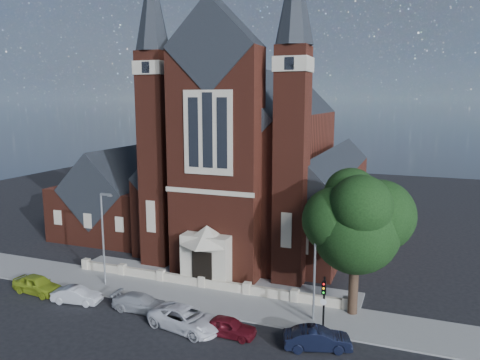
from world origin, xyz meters
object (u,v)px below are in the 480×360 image
object	(u,v)px
car_silver_b	(141,303)
car_navy	(317,339)
street_lamp_left	(104,234)
traffic_signal	(324,297)
parish_hall	(121,200)
street_lamp_right	(316,260)
street_tree	(357,225)
car_lime_van	(37,284)
car_dark_red	(229,327)
car_white_suv	(186,319)
church	(264,166)
car_silver_a	(77,295)

from	to	relation	value
car_silver_b	car_navy	distance (m)	13.56
street_lamp_left	traffic_signal	distance (m)	19.08
street_lamp_left	traffic_signal	bearing A→B (deg)	-4.76
parish_hall	street_lamp_right	xyz separation A→B (m)	(26.09, -14.00, 0.59)
street_tree	traffic_signal	bearing A→B (deg)	-115.95
car_lime_van	car_navy	distance (m)	23.29
car_dark_red	street_tree	bearing A→B (deg)	-50.99
car_silver_b	car_white_suv	bearing A→B (deg)	-107.94
car_white_suv	traffic_signal	bearing A→B (deg)	-60.45
church	parish_hall	distance (m)	17.26
traffic_signal	car_silver_a	xyz separation A→B (m)	(-18.90, -2.12, -1.95)
car_dark_red	church	bearing A→B (deg)	13.17
street_lamp_right	car_white_suv	distance (m)	9.96
street_lamp_right	car_white_suv	bearing A→B (deg)	-151.48
car_silver_a	car_navy	size ratio (longest dim) A/B	0.90
car_lime_van	car_navy	world-z (taller)	car_lime_van
street_lamp_right	car_white_suv	xyz separation A→B (m)	(-8.08, -4.39, -3.84)
parish_hall	car_navy	distance (m)	32.55
street_lamp_left	car_white_suv	world-z (taller)	street_lamp_left
car_white_suv	car_silver_b	bearing A→B (deg)	86.00
car_silver_a	car_navy	distance (m)	18.97
street_tree	car_lime_van	size ratio (longest dim) A/B	2.42
street_lamp_left	street_lamp_right	bearing A→B (deg)	0.00
car_silver_b	car_white_suv	xyz separation A→B (m)	(4.49, -1.30, 0.12)
car_silver_a	car_lime_van	bearing A→B (deg)	75.97
car_dark_red	street_lamp_right	bearing A→B (deg)	-49.09
car_white_suv	car_navy	distance (m)	9.08
car_silver_a	car_silver_b	xyz separation A→B (m)	(5.42, 0.60, 0.01)
street_lamp_right	traffic_signal	world-z (taller)	street_lamp_right
street_tree	car_silver_a	world-z (taller)	street_tree
car_dark_red	car_navy	world-z (taller)	car_navy
street_lamp_left	car_silver_b	bearing A→B (deg)	-29.62
traffic_signal	car_silver_b	world-z (taller)	traffic_signal
parish_hall	car_dark_red	bearing A→B (deg)	-40.74
street_lamp_left	car_white_suv	distance (m)	11.51
street_lamp_left	car_lime_van	distance (m)	6.65
parish_hall	street_lamp_left	world-z (taller)	parish_hall
street_lamp_right	car_lime_van	size ratio (longest dim) A/B	1.83
traffic_signal	car_white_suv	world-z (taller)	traffic_signal
street_lamp_left	car_white_suv	bearing A→B (deg)	-23.87
car_lime_van	traffic_signal	bearing A→B (deg)	-80.19
car_white_suv	car_dark_red	xyz separation A→B (m)	(3.11, 0.19, -0.11)
church	street_tree	bearing A→B (deg)	-53.83
street_lamp_left	street_tree	bearing A→B (deg)	4.76
car_dark_red	car_silver_b	bearing A→B (deg)	82.38
car_lime_van	car_silver_a	size ratio (longest dim) A/B	1.14
parish_hall	car_navy	world-z (taller)	parish_hall
church	car_navy	bearing A→B (deg)	-64.02
street_lamp_right	car_dark_red	xyz separation A→B (m)	(-4.96, -4.20, -3.95)
parish_hall	car_dark_red	distance (m)	28.09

